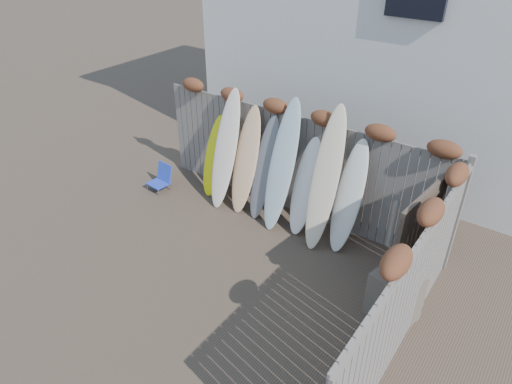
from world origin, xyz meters
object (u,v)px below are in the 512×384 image
Objects in this scene: lattice_panel at (413,254)px; surfboard_0 at (215,156)px; beach_chair at (161,178)px; wooden_crate at (394,297)px.

lattice_panel reaches higher than surfboard_0.
beach_chair is 0.73× the size of wooden_crate.
lattice_panel is at bearing -3.60° from beach_chair.
wooden_crate is at bearing -6.43° from beach_chair.
lattice_panel reaches higher than beach_chair.
beach_chair is 0.27× the size of lattice_panel.
surfboard_0 is (-4.42, 0.92, -0.19)m from lattice_panel.
beach_chair is 5.51m from lattice_panel.
wooden_crate is 0.71m from lattice_panel.
wooden_crate is 0.37× the size of lattice_panel.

